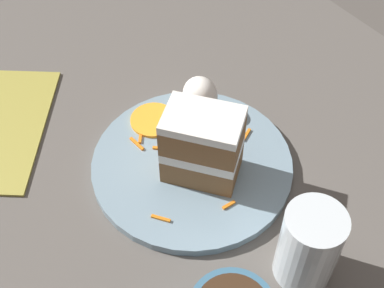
{
  "coord_description": "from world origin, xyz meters",
  "views": [
    {
      "loc": [
        -0.31,
        0.23,
        0.6
      ],
      "look_at": [
        0.05,
        -0.03,
        0.08
      ],
      "focal_mm": 50.0,
      "sensor_mm": 36.0,
      "label": 1
    }
  ],
  "objects_px": {
    "cream_dollop": "(200,95)",
    "orange_garnish": "(153,120)",
    "drinking_glass": "(308,250)",
    "plate": "(192,165)",
    "cake_slice": "(202,145)"
  },
  "relations": [
    {
      "from": "cream_dollop",
      "to": "orange_garnish",
      "type": "bearing_deg",
      "value": 75.06
    },
    {
      "from": "plate",
      "to": "cake_slice",
      "type": "height_order",
      "value": "cake_slice"
    },
    {
      "from": "orange_garnish",
      "to": "drinking_glass",
      "type": "height_order",
      "value": "drinking_glass"
    },
    {
      "from": "cake_slice",
      "to": "orange_garnish",
      "type": "distance_m",
      "value": 0.12
    },
    {
      "from": "drinking_glass",
      "to": "plate",
      "type": "bearing_deg",
      "value": 4.86
    },
    {
      "from": "cake_slice",
      "to": "orange_garnish",
      "type": "bearing_deg",
      "value": -126.59
    },
    {
      "from": "cream_dollop",
      "to": "orange_garnish",
      "type": "xyz_separation_m",
      "value": [
        0.02,
        0.07,
        -0.03
      ]
    },
    {
      "from": "drinking_glass",
      "to": "cream_dollop",
      "type": "bearing_deg",
      "value": -10.42
    },
    {
      "from": "plate",
      "to": "cream_dollop",
      "type": "bearing_deg",
      "value": -42.02
    },
    {
      "from": "cake_slice",
      "to": "cream_dollop",
      "type": "distance_m",
      "value": 0.12
    },
    {
      "from": "orange_garnish",
      "to": "cream_dollop",
      "type": "bearing_deg",
      "value": -104.94
    },
    {
      "from": "plate",
      "to": "orange_garnish",
      "type": "xyz_separation_m",
      "value": [
        0.09,
        0.0,
        0.01
      ]
    },
    {
      "from": "cake_slice",
      "to": "drinking_glass",
      "type": "bearing_deg",
      "value": 56.27
    },
    {
      "from": "cream_dollop",
      "to": "drinking_glass",
      "type": "relative_size",
      "value": 0.5
    },
    {
      "from": "cake_slice",
      "to": "drinking_glass",
      "type": "height_order",
      "value": "cake_slice"
    }
  ]
}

